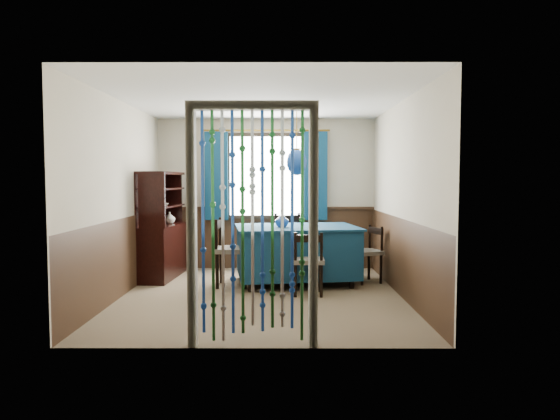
{
  "coord_description": "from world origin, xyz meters",
  "views": [
    {
      "loc": [
        0.26,
        -6.34,
        1.5
      ],
      "look_at": [
        0.24,
        0.53,
        1.07
      ],
      "focal_mm": 32.0,
      "sensor_mm": 36.0,
      "label": 1
    }
  ],
  "objects_px": {
    "dining_table": "(296,251)",
    "sideboard": "(162,240)",
    "chair_right": "(367,252)",
    "vase_table": "(282,221)",
    "chair_near": "(308,261)",
    "chair_left": "(230,250)",
    "vase_sideboard": "(170,217)",
    "pendant_lamp": "(297,162)",
    "chair_far": "(291,242)",
    "bowl_shelf": "(163,204)"
  },
  "relations": [
    {
      "from": "chair_near",
      "to": "chair_left",
      "type": "distance_m",
      "value": 1.2
    },
    {
      "from": "chair_left",
      "to": "pendant_lamp",
      "type": "bearing_deg",
      "value": 101.36
    },
    {
      "from": "chair_near",
      "to": "vase_table",
      "type": "distance_m",
      "value": 0.84
    },
    {
      "from": "chair_near",
      "to": "vase_sideboard",
      "type": "xyz_separation_m",
      "value": [
        -2.11,
        1.43,
        0.46
      ]
    },
    {
      "from": "chair_near",
      "to": "vase_table",
      "type": "relative_size",
      "value": 4.5
    },
    {
      "from": "dining_table",
      "to": "pendant_lamp",
      "type": "xyz_separation_m",
      "value": [
        -0.0,
        -0.0,
        1.27
      ]
    },
    {
      "from": "pendant_lamp",
      "to": "vase_sideboard",
      "type": "bearing_deg",
      "value": 160.18
    },
    {
      "from": "chair_far",
      "to": "vase_table",
      "type": "xyz_separation_m",
      "value": [
        -0.14,
        -0.8,
        0.41
      ]
    },
    {
      "from": "chair_far",
      "to": "vase_sideboard",
      "type": "distance_m",
      "value": 1.95
    },
    {
      "from": "chair_right",
      "to": "vase_table",
      "type": "height_order",
      "value": "vase_table"
    },
    {
      "from": "sideboard",
      "to": "vase_table",
      "type": "height_order",
      "value": "sideboard"
    },
    {
      "from": "chair_far",
      "to": "dining_table",
      "type": "bearing_deg",
      "value": 76.61
    },
    {
      "from": "chair_far",
      "to": "sideboard",
      "type": "distance_m",
      "value": 1.99
    },
    {
      "from": "chair_right",
      "to": "vase_table",
      "type": "distance_m",
      "value": 1.35
    },
    {
      "from": "chair_near",
      "to": "chair_far",
      "type": "relative_size",
      "value": 0.86
    },
    {
      "from": "chair_right",
      "to": "vase_table",
      "type": "relative_size",
      "value": 4.48
    },
    {
      "from": "vase_table",
      "to": "pendant_lamp",
      "type": "bearing_deg",
      "value": 28.25
    },
    {
      "from": "sideboard",
      "to": "vase_sideboard",
      "type": "bearing_deg",
      "value": 81.9
    },
    {
      "from": "vase_table",
      "to": "vase_sideboard",
      "type": "bearing_deg",
      "value": 154.99
    },
    {
      "from": "chair_left",
      "to": "chair_right",
      "type": "relative_size",
      "value": 1.16
    },
    {
      "from": "chair_right",
      "to": "vase_sideboard",
      "type": "xyz_separation_m",
      "value": [
        -3.01,
        0.62,
        0.47
      ]
    },
    {
      "from": "chair_near",
      "to": "bowl_shelf",
      "type": "distance_m",
      "value": 2.43
    },
    {
      "from": "pendant_lamp",
      "to": "chair_far",
      "type": "bearing_deg",
      "value": 95.59
    },
    {
      "from": "pendant_lamp",
      "to": "vase_table",
      "type": "relative_size",
      "value": 5.15
    },
    {
      "from": "sideboard",
      "to": "chair_right",
      "type": "bearing_deg",
      "value": -2.22
    },
    {
      "from": "chair_left",
      "to": "sideboard",
      "type": "xyz_separation_m",
      "value": [
        -1.1,
        0.61,
        0.06
      ]
    },
    {
      "from": "chair_left",
      "to": "bowl_shelf",
      "type": "distance_m",
      "value": 1.29
    },
    {
      "from": "sideboard",
      "to": "bowl_shelf",
      "type": "relative_size",
      "value": 8.11
    },
    {
      "from": "chair_near",
      "to": "chair_far",
      "type": "distance_m",
      "value": 1.42
    },
    {
      "from": "vase_sideboard",
      "to": "chair_near",
      "type": "bearing_deg",
      "value": -34.17
    },
    {
      "from": "pendant_lamp",
      "to": "vase_table",
      "type": "xyz_separation_m",
      "value": [
        -0.21,
        -0.11,
        -0.82
      ]
    },
    {
      "from": "vase_table",
      "to": "chair_near",
      "type": "bearing_deg",
      "value": -60.76
    },
    {
      "from": "dining_table",
      "to": "bowl_shelf",
      "type": "distance_m",
      "value": 2.1
    },
    {
      "from": "chair_right",
      "to": "pendant_lamp",
      "type": "xyz_separation_m",
      "value": [
        -1.04,
        -0.09,
        1.3
      ]
    },
    {
      "from": "dining_table",
      "to": "sideboard",
      "type": "height_order",
      "value": "sideboard"
    },
    {
      "from": "chair_right",
      "to": "sideboard",
      "type": "distance_m",
      "value": 3.1
    },
    {
      "from": "chair_near",
      "to": "pendant_lamp",
      "type": "distance_m",
      "value": 1.49
    },
    {
      "from": "chair_near",
      "to": "vase_sideboard",
      "type": "height_order",
      "value": "vase_sideboard"
    },
    {
      "from": "chair_far",
      "to": "vase_sideboard",
      "type": "relative_size",
      "value": 4.78
    },
    {
      "from": "sideboard",
      "to": "pendant_lamp",
      "type": "xyz_separation_m",
      "value": [
        2.04,
        -0.44,
        1.17
      ]
    },
    {
      "from": "chair_near",
      "to": "chair_left",
      "type": "height_order",
      "value": "chair_left"
    },
    {
      "from": "dining_table",
      "to": "chair_left",
      "type": "xyz_separation_m",
      "value": [
        -0.94,
        -0.17,
        0.03
      ]
    },
    {
      "from": "pendant_lamp",
      "to": "bowl_shelf",
      "type": "xyz_separation_m",
      "value": [
        -1.98,
        0.27,
        -0.61
      ]
    },
    {
      "from": "dining_table",
      "to": "chair_right",
      "type": "relative_size",
      "value": 2.26
    },
    {
      "from": "chair_far",
      "to": "bowl_shelf",
      "type": "distance_m",
      "value": 2.05
    },
    {
      "from": "dining_table",
      "to": "vase_sideboard",
      "type": "relative_size",
      "value": 9.29
    },
    {
      "from": "pendant_lamp",
      "to": "vase_table",
      "type": "bearing_deg",
      "value": -151.75
    },
    {
      "from": "chair_right",
      "to": "bowl_shelf",
      "type": "distance_m",
      "value": 3.1
    },
    {
      "from": "chair_far",
      "to": "sideboard",
      "type": "bearing_deg",
      "value": -11.75
    },
    {
      "from": "chair_left",
      "to": "bowl_shelf",
      "type": "relative_size",
      "value": 4.8
    }
  ]
}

